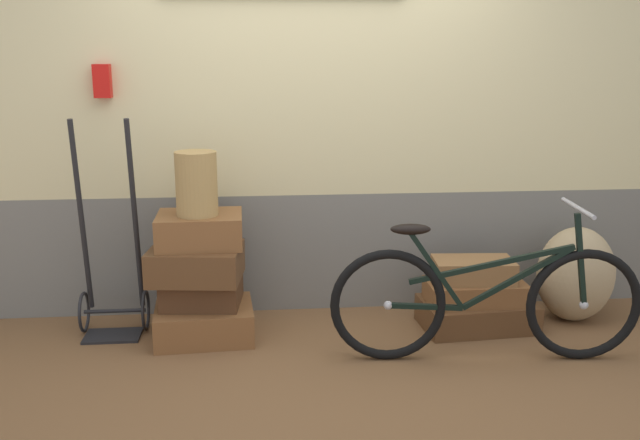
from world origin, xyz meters
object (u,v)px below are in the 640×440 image
suitcase_0 (204,322)px  suitcase_6 (473,270)px  suitcase_5 (475,292)px  bicycle (485,301)px  suitcase_1 (202,290)px  burlap_sack (576,274)px  suitcase_3 (200,230)px  luggage_trolley (112,280)px  suitcase_4 (477,314)px  suitcase_2 (196,263)px  wicker_basket (196,184)px

suitcase_0 → suitcase_6: 1.69m
suitcase_5 → bicycle: 0.48m
suitcase_1 → burlap_sack: burlap_sack is taller
suitcase_3 → luggage_trolley: bearing=169.4°
suitcase_1 → suitcase_3: suitcase_3 is taller
suitcase_1 → suitcase_4: bearing=4.2°
suitcase_1 → bicycle: 1.67m
suitcase_1 → suitcase_2: (-0.03, -0.04, 0.18)m
luggage_trolley → suitcase_1: bearing=-10.2°
suitcase_6 → luggage_trolley: size_ratio=0.37×
suitcase_1 → suitcase_6: (1.67, -0.03, 0.09)m
suitcase_2 → suitcase_5: (1.71, -0.01, -0.23)m
suitcase_4 → suitcase_5: size_ratio=1.14×
suitcase_2 → suitcase_1: bearing=64.7°
suitcase_5 → suitcase_0: bearing=-179.2°
suitcase_1 → burlap_sack: bearing=6.2°
suitcase_3 → bicycle: 1.70m
wicker_basket → luggage_trolley: size_ratio=0.28×
burlap_sack → bicycle: 0.94m
suitcase_0 → bicycle: bearing=-19.7°
suitcase_2 → wicker_basket: bearing=48.7°
luggage_trolley → bicycle: size_ratio=0.76×
suitcase_5 → bicycle: bearing=-100.7°
suitcase_0 → suitcase_1: size_ratio=1.26×
suitcase_1 → burlap_sack: 2.37m
suitcase_3 → suitcase_5: (1.69, -0.05, -0.43)m
suitcase_2 → wicker_basket: wicker_basket is taller
suitcase_1 → luggage_trolley: 0.56m
suitcase_1 → bicycle: (1.59, -0.50, 0.06)m
wicker_basket → suitcase_4: bearing=-0.4°
suitcase_6 → burlap_sack: size_ratio=0.79×
suitcase_0 → wicker_basket: wicker_basket is taller
suitcase_5 → suitcase_4: bearing=26.4°
suitcase_3 → bicycle: (1.59, -0.51, -0.32)m
suitcase_1 → suitcase_4: 1.72m
suitcase_5 → burlap_sack: size_ratio=0.99×
suitcase_2 → suitcase_3: 0.20m
luggage_trolley → suitcase_0: bearing=-14.5°
wicker_basket → suitcase_0: bearing=-57.7°
suitcase_4 → suitcase_6: suitcase_6 is taller
suitcase_1 → suitcase_2: suitcase_2 is taller
suitcase_1 → luggage_trolley: (-0.55, 0.10, 0.05)m
suitcase_1 → burlap_sack: (2.37, 0.04, 0.02)m
suitcase_0 → suitcase_2: 0.37m
suitcase_6 → suitcase_4: bearing=-4.8°
suitcase_0 → suitcase_4: bearing=-3.3°
suitcase_4 → suitcase_5: (-0.02, -0.01, 0.15)m
suitcase_2 → suitcase_6: suitcase_2 is taller
suitcase_2 → suitcase_3: bearing=67.5°
suitcase_6 → bicycle: (-0.08, -0.47, -0.03)m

